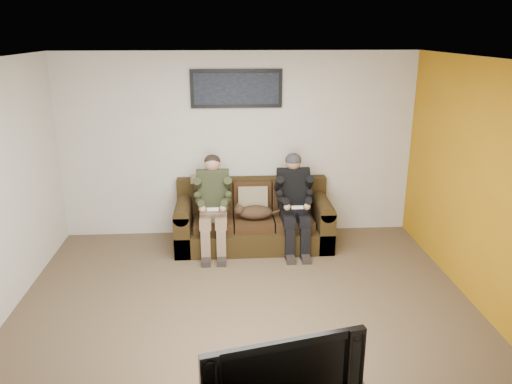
{
  "coord_description": "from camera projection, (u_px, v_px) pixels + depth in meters",
  "views": [
    {
      "loc": [
        -0.21,
        -4.65,
        2.87
      ],
      "look_at": [
        0.18,
        1.2,
        0.95
      ],
      "focal_mm": 35.0,
      "sensor_mm": 36.0,
      "label": 1
    }
  ],
  "objects": [
    {
      "name": "person_right",
      "position": [
        294.0,
        197.0,
        6.7
      ],
      "size": [
        0.51,
        0.86,
        1.29
      ],
      "color": "black",
      "rests_on": "sofa"
    },
    {
      "name": "cat",
      "position": [
        254.0,
        212.0,
        6.71
      ],
      "size": [
        0.66,
        0.26,
        0.24
      ],
      "color": "#4A321D",
      "rests_on": "sofa"
    },
    {
      "name": "ceiling",
      "position": [
        245.0,
        60.0,
        4.51
      ],
      "size": [
        5.0,
        5.0,
        0.0
      ],
      "primitive_type": "plane",
      "rotation": [
        3.14,
        0.0,
        0.0
      ],
      "color": "silver",
      "rests_on": "ground"
    },
    {
      "name": "framed_poster",
      "position": [
        236.0,
        89.0,
        6.76
      ],
      "size": [
        1.25,
        0.05,
        0.52
      ],
      "color": "black",
      "rests_on": "wall_back"
    },
    {
      "name": "floor",
      "position": [
        247.0,
        312.0,
        5.32
      ],
      "size": [
        5.0,
        5.0,
        0.0
      ],
      "primitive_type": "plane",
      "color": "brown",
      "rests_on": "ground"
    },
    {
      "name": "television",
      "position": [
        279.0,
        372.0,
        3.24
      ],
      "size": [
        1.08,
        0.38,
        0.62
      ],
      "primitive_type": "imported",
      "rotation": [
        0.0,
        0.0,
        0.23
      ],
      "color": "black",
      "rests_on": "tv_stand"
    },
    {
      "name": "person_left",
      "position": [
        213.0,
        199.0,
        6.64
      ],
      "size": [
        0.51,
        0.87,
        1.28
      ],
      "color": "#816A51",
      "rests_on": "sofa"
    },
    {
      "name": "wall_front",
      "position": [
        264.0,
        325.0,
        2.78
      ],
      "size": [
        5.0,
        0.0,
        5.0
      ],
      "primitive_type": "plane",
      "rotation": [
        -1.57,
        0.0,
        0.0
      ],
      "color": "beige",
      "rests_on": "ground"
    },
    {
      "name": "accent_wall_right",
      "position": [
        490.0,
        191.0,
        5.07
      ],
      "size": [
        0.0,
        4.5,
        4.5
      ],
      "primitive_type": "plane",
      "rotation": [
        1.57,
        0.0,
        -1.57
      ],
      "color": "#B37A11",
      "rests_on": "ground"
    },
    {
      "name": "wall_back",
      "position": [
        238.0,
        146.0,
        7.05
      ],
      "size": [
        5.0,
        0.0,
        5.0
      ],
      "primitive_type": "plane",
      "rotation": [
        1.57,
        0.0,
        0.0
      ],
      "color": "beige",
      "rests_on": "ground"
    },
    {
      "name": "throw_pillow",
      "position": [
        253.0,
        200.0,
        6.91
      ],
      "size": [
        0.4,
        0.19,
        0.4
      ],
      "primitive_type": "cube",
      "rotation": [
        -0.21,
        0.0,
        0.0
      ],
      "color": "#827455",
      "rests_on": "sofa"
    },
    {
      "name": "throw_blanket",
      "position": [
        206.0,
        179.0,
        7.0
      ],
      "size": [
        0.43,
        0.21,
        0.08
      ],
      "primitive_type": "cube",
      "color": "tan",
      "rests_on": "sofa"
    },
    {
      "name": "sofa",
      "position": [
        253.0,
        220.0,
        6.96
      ],
      "size": [
        2.12,
        0.91,
        0.87
      ],
      "color": "#2E210E",
      "rests_on": "ground"
    },
    {
      "name": "wall_right",
      "position": [
        491.0,
        191.0,
        5.07
      ],
      "size": [
        0.0,
        4.5,
        4.5
      ],
      "primitive_type": "plane",
      "rotation": [
        1.57,
        0.0,
        -1.57
      ],
      "color": "beige",
      "rests_on": "ground"
    }
  ]
}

